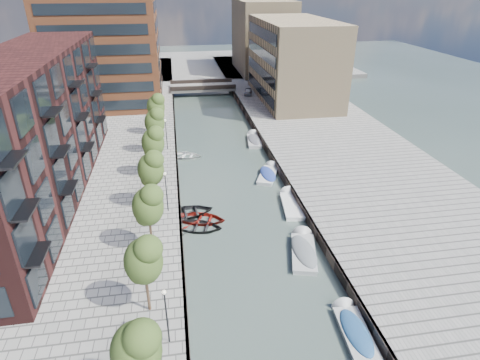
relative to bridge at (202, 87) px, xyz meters
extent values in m
plane|color=#38473F|center=(0.00, -32.00, -1.39)|extent=(300.00, 300.00, 0.00)
cube|color=gray|center=(16.00, -32.00, -0.89)|extent=(20.00, 140.00, 1.00)
cube|color=#332823|center=(-6.10, -32.00, -0.89)|extent=(0.25, 140.00, 1.00)
cube|color=#332823|center=(6.10, -32.00, -0.89)|extent=(0.25, 140.00, 1.00)
cube|color=gray|center=(0.00, 28.00, -0.89)|extent=(80.00, 40.00, 1.00)
cube|color=black|center=(-20.00, -42.00, 6.61)|extent=(8.00, 38.00, 14.00)
cube|color=brown|center=(-17.00, -7.00, 14.61)|extent=(18.00, 18.00, 30.00)
cube|color=tan|center=(16.00, -10.00, 6.61)|extent=(12.00, 25.00, 14.00)
cube|color=tan|center=(16.00, 16.00, 7.61)|extent=(12.00, 20.00, 16.00)
cube|color=gray|center=(0.00, 0.00, -0.09)|extent=(13.00, 6.00, 0.60)
cube|color=#332823|center=(0.00, -2.80, 0.51)|extent=(13.00, 0.40, 0.80)
cube|color=#332823|center=(0.00, 2.80, 0.51)|extent=(13.00, 0.40, 0.80)
ellipsoid|color=#30481B|center=(-8.50, -68.00, 3.93)|extent=(2.50, 2.50, 3.25)
cylinder|color=#382619|center=(-8.50, -61.00, 1.21)|extent=(0.20, 0.20, 3.20)
ellipsoid|color=#30481B|center=(-8.50, -61.00, 3.93)|extent=(2.50, 2.50, 3.25)
cylinder|color=#382619|center=(-8.50, -54.00, 1.21)|extent=(0.20, 0.20, 3.20)
ellipsoid|color=#30481B|center=(-8.50, -54.00, 3.93)|extent=(2.50, 2.50, 3.25)
cylinder|color=#382619|center=(-8.50, -47.00, 1.21)|extent=(0.20, 0.20, 3.20)
ellipsoid|color=#30481B|center=(-8.50, -47.00, 3.93)|extent=(2.50, 2.50, 3.25)
cylinder|color=#382619|center=(-8.50, -40.00, 1.21)|extent=(0.20, 0.20, 3.20)
ellipsoid|color=#30481B|center=(-8.50, -40.00, 3.93)|extent=(2.50, 2.50, 3.25)
cylinder|color=#382619|center=(-8.50, -33.00, 1.21)|extent=(0.20, 0.20, 3.20)
ellipsoid|color=#30481B|center=(-8.50, -33.00, 3.93)|extent=(2.50, 2.50, 3.25)
cylinder|color=#382619|center=(-8.50, -26.00, 1.21)|extent=(0.20, 0.20, 3.20)
ellipsoid|color=#30481B|center=(-8.50, -26.00, 3.93)|extent=(2.50, 2.50, 3.25)
cylinder|color=black|center=(-7.20, -64.00, 1.61)|extent=(0.10, 0.10, 4.00)
sphere|color=#FFF2CC|center=(-7.20, -64.00, 3.61)|extent=(0.24, 0.24, 0.24)
cylinder|color=black|center=(-7.20, -48.00, 1.61)|extent=(0.10, 0.10, 4.00)
sphere|color=#FFF2CC|center=(-7.20, -48.00, 3.61)|extent=(0.24, 0.24, 0.24)
cylinder|color=black|center=(-7.20, -32.00, 1.61)|extent=(0.10, 0.10, 4.00)
sphere|color=#FFF2CC|center=(-7.20, -32.00, 3.61)|extent=(0.24, 0.24, 0.24)
imported|color=black|center=(-4.42, -50.17, -1.39)|extent=(5.36, 4.54, 0.95)
imported|color=maroon|center=(-4.00, -48.90, -1.39)|extent=(5.41, 4.55, 0.96)
imported|color=white|center=(-4.92, -32.71, -1.39)|extent=(5.18, 4.37, 0.92)
imported|color=black|center=(-5.27, -47.51, -1.39)|extent=(5.62, 4.38, 1.06)
cube|color=#B3B3B1|center=(4.91, -64.76, -1.34)|extent=(2.01, 4.68, 0.65)
cube|color=#B3B3B1|center=(4.91, -64.76, -0.99)|extent=(2.10, 4.79, 0.10)
cone|color=#B3B3B1|center=(5.07, -62.48, -1.29)|extent=(1.75, 1.01, 1.69)
ellipsoid|color=navy|center=(4.91, -64.76, -0.94)|extent=(1.88, 4.28, 0.56)
cube|color=#AFAFAD|center=(4.14, -55.80, -1.33)|extent=(3.15, 5.48, 0.73)
cube|color=#AFAFAD|center=(4.14, -55.80, -0.94)|extent=(3.27, 5.61, 0.11)
cone|color=#AFAFAD|center=(4.79, -53.30, -1.28)|extent=(2.10, 1.46, 1.91)
ellipsoid|color=slate|center=(4.14, -55.80, -0.89)|extent=(2.93, 5.02, 0.63)
cube|color=white|center=(5.40, -47.91, -1.34)|extent=(2.49, 5.24, 0.71)
cube|color=white|center=(5.40, -47.91, -0.95)|extent=(2.59, 5.36, 0.11)
cone|color=white|center=(5.72, -45.40, -1.28)|extent=(1.97, 1.21, 1.86)
cube|color=silver|center=(4.53, -40.43, -1.34)|extent=(3.45, 5.01, 0.67)
cube|color=silver|center=(4.53, -40.43, -0.98)|extent=(3.56, 5.14, 0.10)
cone|color=silver|center=(5.45, -38.27, -1.29)|extent=(1.96, 1.53, 1.74)
ellipsoid|color=navy|center=(4.53, -40.43, -0.93)|extent=(3.19, 4.60, 0.57)
cube|color=#B7B7B5|center=(5.15, -29.02, -1.34)|extent=(2.42, 5.06, 0.69)
cube|color=#B7B7B5|center=(5.15, -29.02, -0.97)|extent=(2.52, 5.18, 0.11)
cone|color=#B7B7B5|center=(5.47, -26.60, -1.28)|extent=(1.91, 1.18, 1.80)
ellipsoid|color=#54545B|center=(5.15, -29.02, -0.91)|extent=(2.26, 4.63, 0.59)
imported|color=#999A9D|center=(8.44, -6.05, 0.23)|extent=(2.25, 3.90, 1.25)
camera|label=1|loc=(-5.75, -82.29, 19.85)|focal=30.00mm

